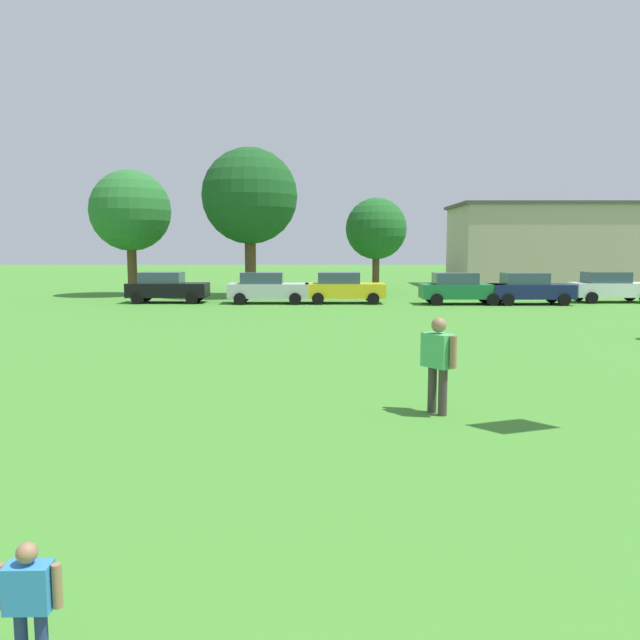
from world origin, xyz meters
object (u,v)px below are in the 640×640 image
object	(u,v)px
parked_car_silver_1	(264,288)
tree_far_right	(373,229)
tree_far_left	(127,211)
child_kite_flyer	(26,597)
parked_car_green_3	(457,288)
parked_car_black_0	(164,287)
tree_center	(247,197)
parked_car_navy_4	(526,288)
adult_bystander	(435,357)
parked_car_white_5	(607,287)
parked_car_yellow_2	(341,288)

from	to	relation	value
parked_car_silver_1	tree_far_right	distance (m)	10.59
parked_car_silver_1	tree_far_left	size ratio (longest dim) A/B	0.55
child_kite_flyer	parked_car_green_3	bearing A→B (deg)	71.03
tree_far_left	tree_far_right	xyz separation A→B (m)	(15.47, 1.97, -1.05)
parked_car_black_0	tree_center	size ratio (longest dim) A/B	0.48
parked_car_black_0	parked_car_navy_4	xyz separation A→B (m)	(19.54, -1.00, 0.00)
parked_car_green_3	tree_center	bearing A→B (deg)	156.74
adult_bystander	parked_car_black_0	size ratio (longest dim) A/B	0.41
child_kite_flyer	parked_car_white_5	distance (m)	35.73
parked_car_black_0	parked_car_yellow_2	xyz separation A→B (m)	(9.67, -0.36, 0.00)
adult_bystander	parked_car_silver_1	distance (m)	23.51
child_kite_flyer	parked_car_silver_1	distance (m)	30.13
parked_car_navy_4	tree_far_right	world-z (taller)	tree_far_right
adult_bystander	parked_car_yellow_2	xyz separation A→B (m)	(-0.88, 23.05, -0.20)
parked_car_green_3	tree_center	distance (m)	13.74
parked_car_navy_4	tree_center	distance (m)	17.00
parked_car_black_0	tree_far_left	size ratio (longest dim) A/B	0.55
parked_car_black_0	parked_car_yellow_2	size ratio (longest dim) A/B	1.00
parked_car_silver_1	parked_car_white_5	distance (m)	18.89
parked_car_yellow_2	parked_car_green_3	xyz separation A→B (m)	(6.18, -0.58, 0.00)
parked_car_navy_4	parked_car_white_5	bearing A→B (deg)	14.54
parked_car_green_3	tree_far_right	world-z (taller)	tree_far_right
adult_bystander	parked_car_silver_1	bearing A→B (deg)	-23.58
parked_car_silver_1	parked_car_white_5	bearing A→B (deg)	2.13
tree_far_left	tree_far_right	size ratio (longest dim) A/B	1.25
child_kite_flyer	tree_far_left	bearing A→B (deg)	104.05
parked_car_yellow_2	tree_far_left	bearing A→B (deg)	156.89
parked_car_yellow_2	parked_car_green_3	world-z (taller)	same
adult_bystander	parked_car_white_5	world-z (taller)	adult_bystander
child_kite_flyer	tree_center	xyz separation A→B (m)	(-2.18, 34.64, 5.47)
parked_car_black_0	tree_center	world-z (taller)	tree_center
parked_car_silver_1	tree_far_right	xyz separation A→B (m)	(6.54, 7.63, 3.35)
adult_bystander	parked_car_silver_1	xyz separation A→B (m)	(-5.01, 22.97, -0.20)
parked_car_silver_1	parked_car_yellow_2	size ratio (longest dim) A/B	1.00
parked_car_black_0	parked_car_green_3	distance (m)	15.88
parked_car_silver_1	parked_car_navy_4	world-z (taller)	same
parked_car_silver_1	parked_car_yellow_2	world-z (taller)	same
tree_far_left	parked_car_silver_1	bearing A→B (deg)	-32.35
parked_car_navy_4	parked_car_white_5	distance (m)	5.05
parked_car_yellow_2	tree_far_left	xyz separation A→B (m)	(-13.06, 5.57, 4.40)
parked_car_green_3	parked_car_navy_4	world-z (taller)	same
parked_car_black_0	tree_far_left	distance (m)	7.62
parked_car_navy_4	tree_far_left	world-z (taller)	tree_far_left
child_kite_flyer	parked_car_navy_4	xyz separation A→B (m)	(13.19, 29.55, 0.27)
tree_far_left	parked_car_yellow_2	bearing A→B (deg)	-23.11
parked_car_black_0	tree_far_left	bearing A→B (deg)	122.97
child_kite_flyer	parked_car_silver_1	world-z (taller)	parked_car_silver_1
parked_car_black_0	parked_car_navy_4	world-z (taller)	same
parked_car_green_3	parked_car_yellow_2	bearing A→B (deg)	174.61
adult_bystander	parked_car_white_5	bearing A→B (deg)	-66.25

